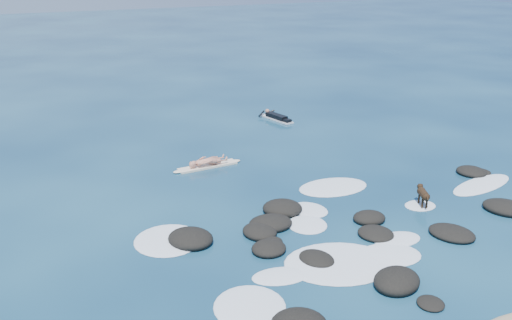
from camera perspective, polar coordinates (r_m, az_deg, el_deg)
ground at (r=18.66m, az=9.29°, el=-5.70°), size 160.00×160.00×0.00m
reef_rocks at (r=17.42m, az=12.68°, el=-7.46°), size 13.35×7.80×0.55m
breaking_foam at (r=17.59m, az=7.52°, el=-7.21°), size 14.74×7.59×0.12m
standing_surfer_rig at (r=22.57m, az=-4.90°, el=0.84°), size 2.93×0.66×1.67m
paddling_surfer_rig at (r=29.37m, az=2.03°, el=4.30°), size 1.16×2.43×0.42m
dog at (r=19.82m, az=16.36°, el=-3.24°), size 0.58×1.05×0.71m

